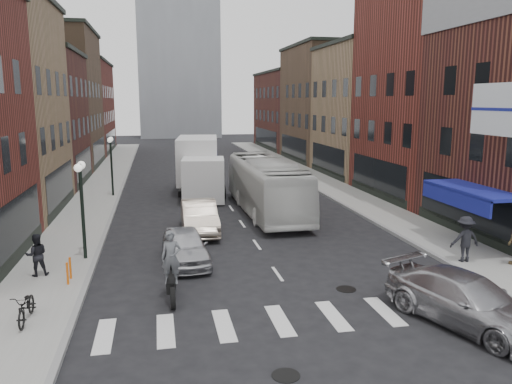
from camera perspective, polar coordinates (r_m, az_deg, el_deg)
ground at (r=18.44m, az=3.21°, el=-10.36°), size 160.00×160.00×0.00m
sidewalk_left at (r=39.43m, az=-17.14°, el=0.54°), size 3.00×74.00×0.15m
sidewalk_right at (r=41.27m, az=7.03°, el=1.35°), size 3.00×74.00×0.15m
curb_left at (r=39.31m, az=-14.96°, el=0.51°), size 0.20×74.00×0.16m
curb_right at (r=40.84m, az=5.03°, el=1.19°), size 0.20×74.00×0.16m
crosswalk_stripes at (r=15.78m, az=6.02°, el=-14.13°), size 12.00×2.20×0.01m
bldg_left_mid_b at (r=42.06m, az=-26.15°, el=7.50°), size 10.30×10.20×10.30m
bldg_left_far_a at (r=52.76m, az=-23.26°, el=9.74°), size 10.30×12.20×13.30m
bldg_left_far_b at (r=66.54m, az=-20.74°, el=9.02°), size 10.30×16.20×11.30m
bldg_right_mid_a at (r=36.28m, az=21.36°, el=10.71°), size 10.30×10.20×14.30m
bldg_right_mid_b at (r=45.06m, az=14.35°, el=9.00°), size 10.30×10.20×11.30m
bldg_right_far_a at (r=55.18m, az=9.40°, el=9.91°), size 10.30×12.20×12.30m
bldg_right_far_b at (r=68.48m, az=5.21°, el=9.25°), size 10.30×16.20×10.30m
awning_blue at (r=23.66m, az=23.10°, el=0.07°), size 1.80×5.00×0.78m
billboard_sign at (r=21.51m, az=26.02°, el=8.31°), size 1.52×3.00×3.70m
streetlamp_near at (r=21.21m, az=-19.33°, el=-0.01°), size 0.32×1.22×4.11m
streetlamp_far at (r=35.00m, az=-16.24°, el=4.08°), size 0.32×1.22×4.11m
bike_rack at (r=19.22m, az=-20.60°, el=-8.42°), size 0.08×0.68×0.80m
box_truck at (r=35.22m, az=-6.51°, el=2.87°), size 3.39×9.26×3.92m
motorcycle_rider at (r=16.84m, az=-9.64°, el=-8.55°), size 0.69×2.33×2.37m
transit_bus at (r=29.23m, az=1.17°, el=0.73°), size 2.76×11.58×3.22m
sedan_left_near at (r=20.55m, az=-8.07°, el=-6.15°), size 1.97×4.29×1.42m
sedan_left_far at (r=25.13m, az=-6.50°, el=-2.84°), size 1.75×4.86×1.59m
curb_car at (r=16.24m, az=22.87°, el=-11.34°), size 3.75×5.56×1.49m
parked_bicycle at (r=16.40m, az=-24.76°, el=-11.81°), size 0.61×1.73×0.91m
ped_left_solo at (r=20.17m, az=-23.78°, el=-6.59°), size 0.85×0.59×1.59m
ped_right_a at (r=21.72m, az=22.78°, el=-4.97°), size 1.22×0.63×1.86m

